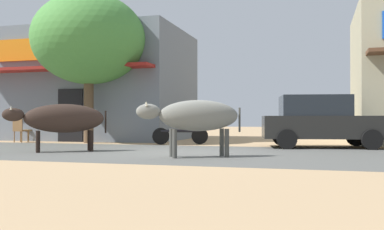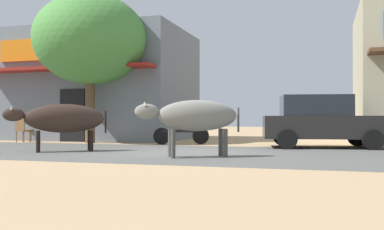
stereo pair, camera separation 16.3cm
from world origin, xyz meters
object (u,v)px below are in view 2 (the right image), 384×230
(parked_hatchback_car, at_px, (321,121))
(parked_motorcycle, at_px, (182,131))
(cafe_chair_near_tree, at_px, (32,128))
(roadside_tree, at_px, (90,40))
(cafe_chair_by_doorway, at_px, (22,129))
(cow_far_dark, at_px, (195,116))
(cow_near_brown, at_px, (62,119))

(parked_hatchback_car, bearing_deg, parked_motorcycle, 175.12)
(cafe_chair_near_tree, bearing_deg, roadside_tree, -13.74)
(parked_hatchback_car, relative_size, cafe_chair_near_tree, 4.36)
(parked_hatchback_car, distance_m, cafe_chair_by_doorway, 11.16)
(cafe_chair_by_doorway, bearing_deg, parked_motorcycle, 3.88)
(cafe_chair_by_doorway, bearing_deg, cow_far_dark, -28.09)
(roadside_tree, relative_size, cow_far_dark, 2.38)
(parked_motorcycle, distance_m, cafe_chair_by_doorway, 6.43)
(parked_motorcycle, height_order, cow_far_dark, cow_far_dark)
(cow_near_brown, bearing_deg, cafe_chair_near_tree, 133.74)
(roadside_tree, relative_size, cow_near_brown, 2.32)
(parked_hatchback_car, xyz_separation_m, parked_motorcycle, (-4.75, 0.41, -0.38))
(cow_near_brown, relative_size, cafe_chair_near_tree, 2.64)
(roadside_tree, bearing_deg, parked_hatchback_car, -2.28)
(cow_near_brown, xyz_separation_m, cafe_chair_by_doorway, (-4.30, 3.78, -0.40))
(cafe_chair_near_tree, bearing_deg, cow_near_brown, -46.26)
(cow_far_dark, xyz_separation_m, cafe_chair_by_doorway, (-8.32, 4.44, -0.45))
(parked_motorcycle, distance_m, cafe_chair_near_tree, 6.86)
(cow_far_dark, bearing_deg, cafe_chair_near_tree, 147.41)
(cow_near_brown, xyz_separation_m, cow_far_dark, (4.03, -0.66, 0.06))
(parked_hatchback_car, distance_m, parked_motorcycle, 4.78)
(parked_motorcycle, distance_m, cow_near_brown, 4.74)
(roadside_tree, bearing_deg, cafe_chair_near_tree, 166.26)
(parked_motorcycle, xyz_separation_m, cafe_chair_by_doorway, (-6.41, -0.44, 0.05))
(cow_far_dark, bearing_deg, cow_near_brown, 170.68)
(cafe_chair_near_tree, xyz_separation_m, cafe_chair_by_doorway, (0.42, -1.14, 0.00))
(cow_near_brown, bearing_deg, roadside_tree, 110.21)
(roadside_tree, bearing_deg, cow_near_brown, -69.79)
(parked_motorcycle, bearing_deg, cafe_chair_by_doorway, -176.12)
(cow_near_brown, relative_size, cow_far_dark, 1.03)
(parked_hatchback_car, xyz_separation_m, cafe_chair_by_doorway, (-11.16, -0.03, -0.33))
(cow_near_brown, bearing_deg, parked_hatchback_car, 29.05)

